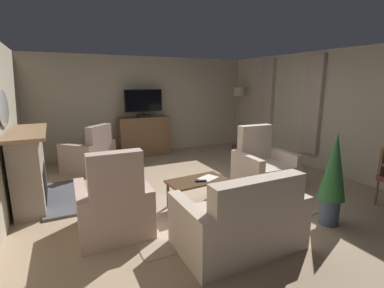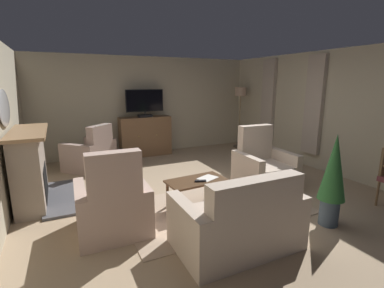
# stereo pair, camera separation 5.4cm
# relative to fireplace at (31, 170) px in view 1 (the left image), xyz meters

# --- Properties ---
(ground_plane) EXTENTS (6.49, 7.35, 0.04)m
(ground_plane) POSITION_rel_fireplace_xyz_m (2.67, -0.95, -0.58)
(ground_plane) COLOR tan
(wall_back) EXTENTS (6.49, 0.10, 2.57)m
(wall_back) POSITION_rel_fireplace_xyz_m (2.67, 2.48, 0.72)
(wall_back) COLOR #B2A88E
(wall_back) RESTS_ON ground_plane
(wall_right_with_window) EXTENTS (0.10, 7.35, 2.57)m
(wall_right_with_window) POSITION_rel_fireplace_xyz_m (5.67, -0.95, 0.72)
(wall_right_with_window) COLOR #BBB095
(wall_right_with_window) RESTS_ON ground_plane
(curtain_panel_near) EXTENTS (0.10, 0.44, 2.16)m
(curtain_panel_near) POSITION_rel_fireplace_xyz_m (5.56, -0.52, 0.85)
(curtain_panel_near) COLOR #B2A393
(curtain_panel_far) EXTENTS (0.10, 0.44, 2.16)m
(curtain_panel_far) POSITION_rel_fireplace_xyz_m (5.56, 0.98, 0.85)
(curtain_panel_far) COLOR #B2A393
(rug_central) EXTENTS (2.75, 1.70, 0.01)m
(rug_central) POSITION_rel_fireplace_xyz_m (2.52, -1.44, -0.56)
(rug_central) COLOR tan
(rug_central) RESTS_ON ground_plane
(fireplace) EXTENTS (0.86, 1.60, 1.19)m
(fireplace) POSITION_rel_fireplace_xyz_m (0.00, 0.00, 0.00)
(fireplace) COLOR #4C4C51
(fireplace) RESTS_ON ground_plane
(wall_mirror_oval) EXTENTS (0.06, 0.94, 0.55)m
(wall_mirror_oval) POSITION_rel_fireplace_xyz_m (-0.25, 0.00, 0.98)
(wall_mirror_oval) COLOR #B2B7BF
(tv_cabinet) EXTENTS (1.32, 0.45, 1.03)m
(tv_cabinet) POSITION_rel_fireplace_xyz_m (2.48, 2.13, -0.07)
(tv_cabinet) COLOR #4A3523
(tv_cabinet) RESTS_ON ground_plane
(television) EXTENTS (0.97, 0.20, 0.70)m
(television) POSITION_rel_fireplace_xyz_m (2.48, 2.07, 0.84)
(television) COLOR black
(television) RESTS_ON tv_cabinet
(coffee_table) EXTENTS (0.95, 0.54, 0.44)m
(coffee_table) POSITION_rel_fireplace_xyz_m (2.29, -1.28, -0.18)
(coffee_table) COLOR #4C331E
(coffee_table) RESTS_ON ground_plane
(tv_remote) EXTENTS (0.18, 0.11, 0.02)m
(tv_remote) POSITION_rel_fireplace_xyz_m (2.31, -1.37, -0.11)
(tv_remote) COLOR black
(tv_remote) RESTS_ON coffee_table
(folded_newspaper) EXTENTS (0.36, 0.32, 0.01)m
(folded_newspaper) POSITION_rel_fireplace_xyz_m (2.48, -1.29, -0.12)
(folded_newspaper) COLOR silver
(folded_newspaper) RESTS_ON coffee_table
(sofa_floral) EXTENTS (1.42, 0.88, 0.95)m
(sofa_floral) POSITION_rel_fireplace_xyz_m (2.24, -2.50, -0.24)
(sofa_floral) COLOR #C6B29E
(sofa_floral) RESTS_ON ground_plane
(armchair_near_window) EXTENTS (1.23, 1.22, 1.03)m
(armchair_near_window) POSITION_rel_fireplace_xyz_m (1.03, 1.45, -0.23)
(armchair_near_window) COLOR #A3897F
(armchair_near_window) RESTS_ON ground_plane
(armchair_beside_cabinet) EXTENTS (0.97, 0.91, 1.11)m
(armchair_beside_cabinet) POSITION_rel_fireplace_xyz_m (3.83, -1.00, -0.22)
(armchair_beside_cabinet) COLOR #C6B29E
(armchair_beside_cabinet) RESTS_ON ground_plane
(armchair_in_far_corner) EXTENTS (0.91, 0.93, 1.15)m
(armchair_in_far_corner) POSITION_rel_fireplace_xyz_m (0.98, -1.50, -0.22)
(armchair_in_far_corner) COLOR #BC9E8E
(armchair_in_far_corner) RESTS_ON ground_plane
(potted_plant_small_fern_corner) EXTENTS (0.35, 0.35, 1.27)m
(potted_plant_small_fern_corner) POSITION_rel_fireplace_xyz_m (3.67, -2.57, 0.15)
(potted_plant_small_fern_corner) COLOR #3D4C5B
(potted_plant_small_fern_corner) RESTS_ON ground_plane
(cat) EXTENTS (0.27, 0.70, 0.19)m
(cat) POSITION_rel_fireplace_xyz_m (1.30, -0.12, -0.48)
(cat) COLOR #937A5B
(cat) RESTS_ON ground_plane
(floor_lamp) EXTENTS (0.33, 0.33, 1.76)m
(floor_lamp) POSITION_rel_fireplace_xyz_m (5.27, 1.84, 0.82)
(floor_lamp) COLOR #4C4233
(floor_lamp) RESTS_ON ground_plane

